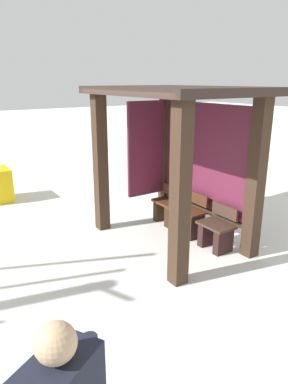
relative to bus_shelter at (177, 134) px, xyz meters
The scene contains 5 objects.
ground_plane 1.81m from the bus_shelter, 62.61° to the right, with size 60.00×60.00×0.00m, color white.
bus_shelter is the anchor object (origin of this frame).
bench_left_inside 1.64m from the bus_shelter, 155.11° to the left, with size 0.56×0.34×0.72m.
bench_center_inside 1.53m from the bus_shelter, 71.77° to the left, with size 0.56×0.37×0.75m.
bench_right_inside 1.71m from the bus_shelter, 19.61° to the left, with size 0.56×0.39×0.72m.
Camera 1 is at (4.42, -3.44, 2.63)m, focal length 33.18 mm.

